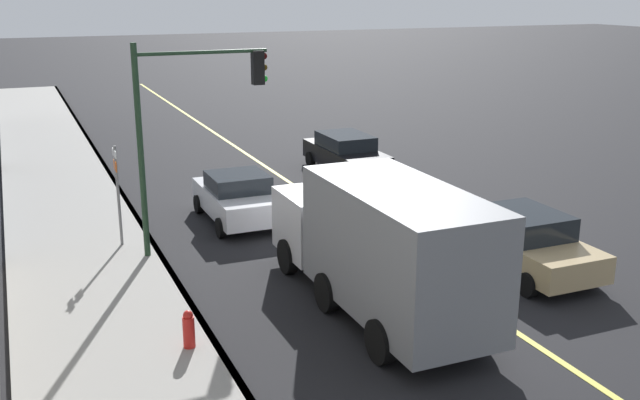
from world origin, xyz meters
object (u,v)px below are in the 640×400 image
at_px(car_black, 346,153).
at_px(traffic_light_mast, 189,113).
at_px(truck_gray, 382,244).
at_px(fire_hydrant, 189,332).
at_px(car_white, 238,197).
at_px(car_tan, 522,241).
at_px(street_sign_post, 118,190).

relative_size(car_black, traffic_light_mast, 0.80).
bearing_deg(truck_gray, car_black, -21.59).
bearing_deg(car_black, truck_gray, 158.41).
distance_m(truck_gray, fire_hydrant, 4.58).
bearing_deg(car_white, car_tan, -141.04).
bearing_deg(truck_gray, street_sign_post, 36.05).
bearing_deg(car_tan, car_white, 38.96).
height_order(car_white, car_black, car_white).
relative_size(car_white, street_sign_post, 1.36).
bearing_deg(car_black, fire_hydrant, 143.32).
height_order(truck_gray, fire_hydrant, truck_gray).
xyz_separation_m(car_black, truck_gray, (-12.13, 4.80, 0.83)).
relative_size(car_black, street_sign_post, 1.56).
relative_size(car_white, truck_gray, 0.54).
relative_size(car_tan, traffic_light_mast, 0.78).
distance_m(car_black, fire_hydrant, 15.45).
relative_size(car_tan, car_black, 0.98).
distance_m(car_tan, car_white, 8.80).
xyz_separation_m(street_sign_post, fire_hydrant, (-6.76, -0.30, -1.28)).
height_order(car_white, fire_hydrant, car_white).
relative_size(car_black, fire_hydrant, 4.91).
distance_m(car_black, street_sign_post, 11.11).
distance_m(car_black, truck_gray, 13.07).
xyz_separation_m(traffic_light_mast, street_sign_post, (1.15, 1.83, -2.18)).
bearing_deg(fire_hydrant, traffic_light_mast, -15.18).
distance_m(car_white, car_black, 7.26).
distance_m(traffic_light_mast, street_sign_post, 3.07).
xyz_separation_m(traffic_light_mast, fire_hydrant, (-5.61, 1.52, -3.46)).
relative_size(car_tan, truck_gray, 0.60).
bearing_deg(truck_gray, car_white, 7.17).
distance_m(traffic_light_mast, fire_hydrant, 6.76).
xyz_separation_m(car_white, fire_hydrant, (-7.98, 3.46, -0.31)).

